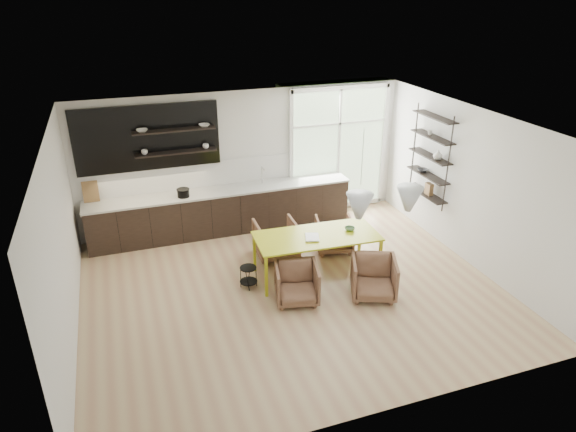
# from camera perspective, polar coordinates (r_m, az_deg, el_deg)

# --- Properties ---
(room) EXTENTS (7.02, 6.01, 2.91)m
(room) POSITION_cam_1_polar(r_m,az_deg,el_deg) (9.47, 1.55, 3.39)
(room) COLOR tan
(room) RESTS_ON ground
(kitchen_run) EXTENTS (5.54, 0.69, 2.75)m
(kitchen_run) POSITION_cam_1_polar(r_m,az_deg,el_deg) (10.89, -7.75, 1.19)
(kitchen_run) COLOR black
(kitchen_run) RESTS_ON ground
(right_shelving) EXTENTS (0.26, 1.22, 1.90)m
(right_shelving) POSITION_cam_1_polar(r_m,az_deg,el_deg) (10.71, 15.55, 6.13)
(right_shelving) COLOR black
(right_shelving) RESTS_ON ground
(dining_table) EXTENTS (2.23, 1.09, 0.80)m
(dining_table) POSITION_cam_1_polar(r_m,az_deg,el_deg) (9.11, 3.22, -2.46)
(dining_table) COLOR gold
(dining_table) RESTS_ON ground
(armchair_back_left) EXTENTS (0.80, 0.82, 0.72)m
(armchair_back_left) POSITION_cam_1_polar(r_m,az_deg,el_deg) (9.90, -1.34, -2.59)
(armchair_back_left) COLOR brown
(armchair_back_left) RESTS_ON ground
(armchair_back_right) EXTENTS (0.86, 0.87, 0.66)m
(armchair_back_right) POSITION_cam_1_polar(r_m,az_deg,el_deg) (10.20, 5.14, -2.04)
(armchair_back_right) COLOR brown
(armchair_back_right) RESTS_ON ground
(armchair_front_left) EXTENTS (0.85, 0.86, 0.65)m
(armchair_front_left) POSITION_cam_1_polar(r_m,az_deg,el_deg) (8.58, 0.98, -7.49)
(armchair_front_left) COLOR brown
(armchair_front_left) RESTS_ON ground
(armchair_front_right) EXTENTS (0.96, 0.97, 0.69)m
(armchair_front_right) POSITION_cam_1_polar(r_m,az_deg,el_deg) (8.82, 9.50, -6.79)
(armchair_front_right) COLOR brown
(armchair_front_right) RESTS_ON ground
(wire_stool) EXTENTS (0.31, 0.31, 0.39)m
(wire_stool) POSITION_cam_1_polar(r_m,az_deg,el_deg) (9.00, -4.43, -6.47)
(wire_stool) COLOR black
(wire_stool) RESTS_ON ground
(table_book) EXTENTS (0.33, 0.38, 0.03)m
(table_book) POSITION_cam_1_polar(r_m,az_deg,el_deg) (8.98, 1.93, -2.39)
(table_book) COLOR white
(table_book) RESTS_ON dining_table
(table_bowl) EXTENTS (0.20, 0.20, 0.06)m
(table_bowl) POSITION_cam_1_polar(r_m,az_deg,el_deg) (9.31, 6.88, -1.43)
(table_bowl) COLOR #4B7147
(table_bowl) RESTS_ON dining_table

